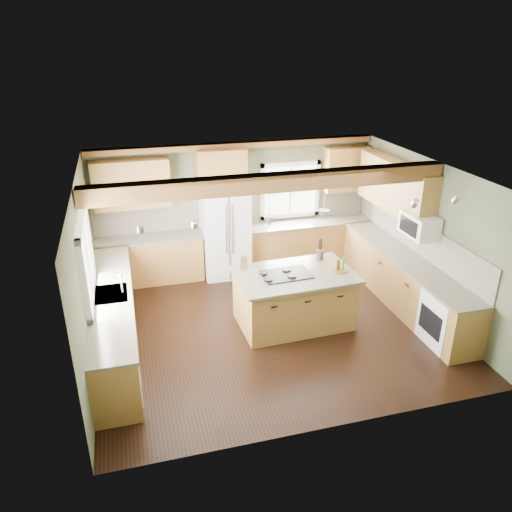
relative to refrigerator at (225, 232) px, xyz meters
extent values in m
plane|color=black|center=(0.30, -2.12, -0.90)|extent=(5.60, 5.60, 0.00)
plane|color=silver|center=(0.30, -2.12, 1.70)|extent=(5.60, 5.60, 0.00)
plane|color=#434B35|center=(0.30, 0.38, 0.40)|extent=(5.60, 0.00, 5.60)
plane|color=#434B35|center=(-2.50, -2.12, 0.40)|extent=(0.00, 5.00, 5.00)
plane|color=#434B35|center=(3.10, -2.12, 0.40)|extent=(0.00, 5.00, 5.00)
cube|color=brown|center=(0.30, -2.15, 1.57)|extent=(5.55, 0.26, 0.26)
cube|color=brown|center=(0.30, 0.28, 1.64)|extent=(5.55, 0.20, 0.10)
cube|color=brown|center=(0.30, 0.36, 0.31)|extent=(5.58, 0.03, 0.58)
cube|color=brown|center=(3.08, -2.07, 0.31)|extent=(0.03, 3.70, 0.58)
cube|color=brown|center=(-1.49, 0.08, -0.46)|extent=(2.02, 0.60, 0.88)
cube|color=#4E4739|center=(-1.49, 0.08, 0.00)|extent=(2.06, 0.64, 0.04)
cube|color=brown|center=(1.79, 0.08, -0.46)|extent=(2.62, 0.60, 0.88)
cube|color=#4E4739|center=(1.79, 0.08, 0.00)|extent=(2.66, 0.64, 0.04)
cube|color=brown|center=(-2.20, -2.07, -0.46)|extent=(0.60, 3.70, 0.88)
cube|color=#4E4739|center=(-2.20, -2.07, 0.00)|extent=(0.64, 3.74, 0.04)
cube|color=brown|center=(2.80, -2.07, -0.46)|extent=(0.60, 3.70, 0.88)
cube|color=#4E4739|center=(2.80, -2.07, 0.00)|extent=(0.64, 3.74, 0.04)
cube|color=brown|center=(-1.69, 0.21, 1.05)|extent=(1.40, 0.35, 0.90)
cube|color=brown|center=(0.00, 0.21, 1.25)|extent=(0.96, 0.35, 0.70)
cube|color=brown|center=(2.92, -1.22, 1.05)|extent=(0.35, 2.20, 0.90)
cube|color=brown|center=(2.60, 0.21, 1.05)|extent=(0.90, 0.35, 0.90)
cube|color=white|center=(-2.48, -2.07, 0.65)|extent=(0.04, 1.60, 1.05)
cube|color=white|center=(1.45, 0.36, 0.65)|extent=(1.10, 0.04, 1.00)
cube|color=#262628|center=(-2.20, -2.07, 0.01)|extent=(0.50, 0.65, 0.03)
cylinder|color=#B2B2B7|center=(-2.02, -2.07, 0.15)|extent=(0.02, 0.02, 0.28)
cube|color=white|center=(-2.19, -3.37, -0.47)|extent=(0.60, 0.60, 0.84)
cube|color=white|center=(2.79, -3.37, -0.47)|extent=(0.60, 0.72, 0.84)
cube|color=white|center=(2.88, -2.17, 0.65)|extent=(0.40, 0.70, 0.38)
cone|color=#B2B2B7|center=(0.25, -2.17, 0.98)|extent=(0.18, 0.18, 0.16)
cone|color=#B2B2B7|center=(1.15, -2.14, 0.98)|extent=(0.18, 0.18, 0.16)
cube|color=silver|center=(0.00, 0.00, 0.00)|extent=(0.90, 0.74, 1.80)
cube|color=brown|center=(0.70, -2.15, -0.46)|extent=(1.85, 1.18, 0.88)
cube|color=#4E4739|center=(0.70, -2.15, 0.00)|extent=(1.98, 1.30, 0.04)
cube|color=black|center=(0.55, -2.16, 0.03)|extent=(0.80, 0.55, 0.02)
cube|color=brown|center=(-0.05, -1.74, 0.11)|extent=(0.13, 0.11, 0.19)
cylinder|color=#3C3430|center=(1.31, -1.72, 0.10)|extent=(0.16, 0.16, 0.17)
camera|label=1|loc=(-1.83, -9.00, 3.58)|focal=35.00mm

